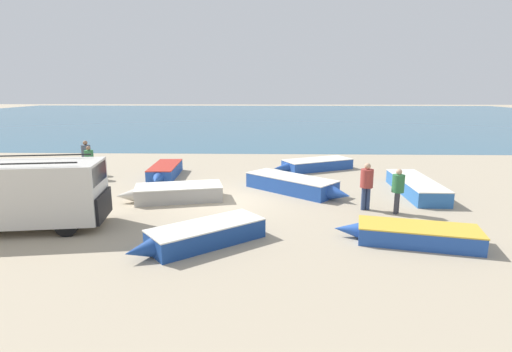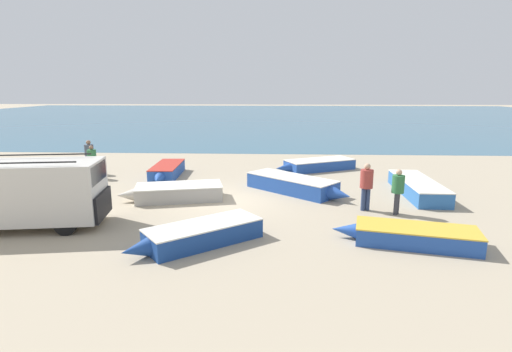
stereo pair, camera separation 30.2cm
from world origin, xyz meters
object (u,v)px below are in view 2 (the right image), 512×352
object	(u,v)px
fishing_rowboat_3	(317,165)
fishing_rowboat_0	(295,185)
fisherman_1	(366,183)
parked_van	(26,192)
fishing_rowboat_6	(176,192)
fishing_rowboat_1	(199,234)
fisherman_0	(398,188)
fishing_rowboat_2	(167,171)
fishing_rowboat_5	(416,186)
fishing_rowboat_4	(411,235)
fisherman_3	(89,154)
fisherman_2	(92,159)

from	to	relation	value
fishing_rowboat_3	fishing_rowboat_0	bearing A→B (deg)	47.39
fisherman_1	parked_van	bearing A→B (deg)	88.82
fishing_rowboat_0	fishing_rowboat_6	bearing A→B (deg)	-122.81
fishing_rowboat_1	fisherman_0	size ratio (longest dim) A/B	2.30
fishing_rowboat_2	fishing_rowboat_5	xyz separation A→B (m)	(11.81, -2.82, 0.01)
fishing_rowboat_4	fisherman_3	size ratio (longest dim) A/B	2.37
fishing_rowboat_0	fishing_rowboat_1	world-z (taller)	fishing_rowboat_0
fishing_rowboat_5	fishing_rowboat_6	xyz separation A→B (m)	(-10.26, -1.52, -0.01)
fishing_rowboat_1	fisherman_0	world-z (taller)	fisherman_0
fishing_rowboat_1	fishing_rowboat_3	xyz separation A→B (m)	(4.62, 11.27, -0.01)
fishing_rowboat_6	fisherman_0	world-z (taller)	fisherman_0
fishing_rowboat_5	fisherman_2	world-z (taller)	fisherman_2
fishing_rowboat_1	fisherman_0	distance (m)	7.41
fishing_rowboat_4	fishing_rowboat_5	world-z (taller)	fishing_rowboat_5
fisherman_1	fisherman_3	bearing A→B (deg)	52.23
fishing_rowboat_2	fishing_rowboat_5	distance (m)	12.14
fisherman_1	fishing_rowboat_3	bearing A→B (deg)	-5.66
fisherman_2	fishing_rowboat_6	bearing A→B (deg)	-107.46
fishing_rowboat_6	fisherman_1	size ratio (longest dim) A/B	2.42
fisherman_0	fisherman_3	bearing A→B (deg)	6.99
fishing_rowboat_2	parked_van	bearing A→B (deg)	-20.09
parked_van	fishing_rowboat_4	size ratio (longest dim) A/B	1.19
fishing_rowboat_6	fisherman_1	xyz separation A→B (m)	(7.50, -1.12, 0.76)
fishing_rowboat_4	fishing_rowboat_5	bearing A→B (deg)	-96.86
fisherman_2	fisherman_3	bearing A→B (deg)	49.67
parked_van	fisherman_0	world-z (taller)	parked_van
fisherman_1	fisherman_3	size ratio (longest dim) A/B	1.00
parked_van	fishing_rowboat_2	bearing A→B (deg)	63.90
fishing_rowboat_0	fisherman_1	distance (m)	3.67
fishing_rowboat_2	fishing_rowboat_4	world-z (taller)	fishing_rowboat_2
fishing_rowboat_0	fishing_rowboat_2	bearing A→B (deg)	-162.92
fisherman_0	fisherman_1	xyz separation A→B (m)	(-1.03, 0.43, 0.08)
fishing_rowboat_4	fishing_rowboat_6	bearing A→B (deg)	-15.76
fishing_rowboat_4	fisherman_2	bearing A→B (deg)	-19.07
fishing_rowboat_3	fishing_rowboat_2	bearing A→B (deg)	-10.71
fisherman_1	fisherman_3	distance (m)	14.75
fishing_rowboat_5	fishing_rowboat_6	size ratio (longest dim) A/B	1.27
fishing_rowboat_2	fishing_rowboat_6	bearing A→B (deg)	16.82
fisherman_1	fishing_rowboat_4	bearing A→B (deg)	177.46
fishing_rowboat_4	parked_van	bearing A→B (deg)	8.77
fishing_rowboat_4	fisherman_1	xyz separation A→B (m)	(-0.62, 3.32, 0.81)
fishing_rowboat_2	fisherman_2	bearing A→B (deg)	-86.49
fishing_rowboat_0	fisherman_1	size ratio (longest dim) A/B	2.50
fisherman_2	parked_van	bearing A→B (deg)	-151.19
fishing_rowboat_3	fisherman_2	bearing A→B (deg)	-13.48
fishing_rowboat_1	fishing_rowboat_2	bearing A→B (deg)	-107.73
fisherman_2	fishing_rowboat_3	bearing A→B (deg)	-58.30
fishing_rowboat_2	fisherman_3	distance (m)	4.49
parked_van	fishing_rowboat_0	xyz separation A→B (m)	(8.97, 5.01, -0.87)
fishing_rowboat_4	fishing_rowboat_5	distance (m)	6.33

